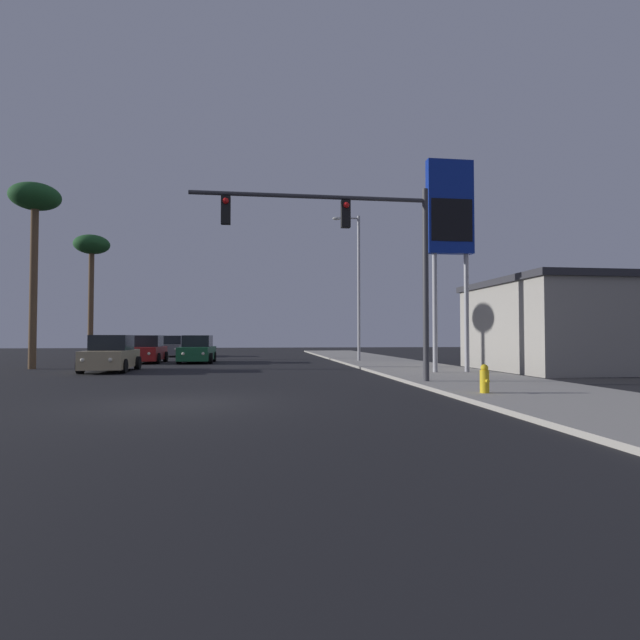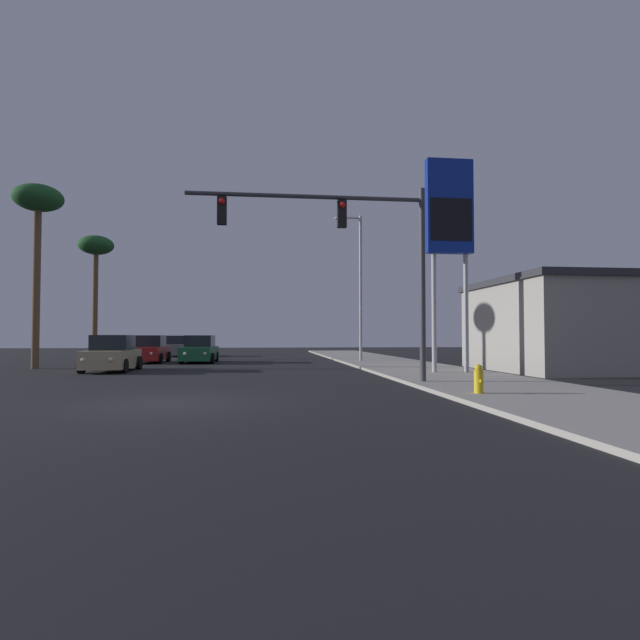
% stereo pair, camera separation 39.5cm
% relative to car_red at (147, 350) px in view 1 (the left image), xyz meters
% --- Properties ---
extents(ground_plane, '(120.00, 120.00, 0.00)m').
position_rel_car_red_xyz_m(ground_plane, '(4.72, -19.36, -0.76)').
color(ground_plane, black).
extents(sidewalk_right, '(5.00, 60.00, 0.12)m').
position_rel_car_red_xyz_m(sidewalk_right, '(14.22, -9.36, -0.70)').
color(sidewalk_right, '#9E998E').
rests_on(sidewalk_right, ground).
extents(building_gas_station, '(10.30, 8.30, 4.30)m').
position_rel_car_red_xyz_m(building_gas_station, '(22.72, -9.69, 1.40)').
color(building_gas_station, gray).
rests_on(building_gas_station, ground).
extents(car_red, '(2.04, 4.32, 1.68)m').
position_rel_car_red_xyz_m(car_red, '(0.00, 0.00, 0.00)').
color(car_red, maroon).
rests_on(car_red, ground).
extents(car_grey, '(2.04, 4.33, 1.68)m').
position_rel_car_red_xyz_m(car_grey, '(-0.03, 9.78, 0.00)').
color(car_grey, slate).
rests_on(car_grey, ground).
extents(car_tan, '(2.04, 4.34, 1.68)m').
position_rel_car_red_xyz_m(car_tan, '(-0.01, -7.62, 0.00)').
color(car_tan, tan).
rests_on(car_tan, ground).
extents(car_green, '(2.04, 4.34, 1.68)m').
position_rel_car_red_xyz_m(car_green, '(3.08, -0.39, 0.00)').
color(car_green, '#195933').
rests_on(car_green, ground).
extents(traffic_light_mast, '(7.93, 0.36, 6.50)m').
position_rel_car_red_xyz_m(traffic_light_mast, '(9.98, -15.57, 4.00)').
color(traffic_light_mast, '#38383D').
rests_on(traffic_light_mast, sidewalk_right).
extents(street_lamp, '(1.74, 0.24, 9.00)m').
position_rel_car_red_xyz_m(street_lamp, '(12.82, -1.47, 4.36)').
color(street_lamp, '#99999E').
rests_on(street_lamp, sidewalk_right).
extents(gas_station_sign, '(2.00, 0.42, 9.00)m').
position_rel_car_red_xyz_m(gas_station_sign, '(14.77, -11.61, 5.86)').
color(gas_station_sign, '#99999E').
rests_on(gas_station_sign, sidewalk_right).
extents(fire_hydrant, '(0.24, 0.34, 0.76)m').
position_rel_car_red_xyz_m(fire_hydrant, '(12.61, -19.15, -0.27)').
color(fire_hydrant, gold).
rests_on(fire_hydrant, sidewalk_right).
extents(palm_tree_mid, '(2.40, 2.40, 8.70)m').
position_rel_car_red_xyz_m(palm_tree_mid, '(-4.76, 4.64, 6.79)').
color(palm_tree_mid, brown).
rests_on(palm_tree_mid, ground).
extents(palm_tree_near, '(2.40, 2.40, 9.28)m').
position_rel_car_red_xyz_m(palm_tree_near, '(-4.37, -5.36, 7.30)').
color(palm_tree_near, brown).
rests_on(palm_tree_near, ground).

